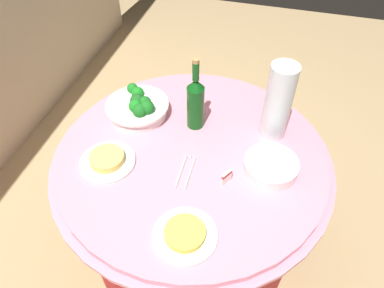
% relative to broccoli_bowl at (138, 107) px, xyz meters
% --- Properties ---
extents(ground_plane, '(6.00, 6.00, 0.00)m').
position_rel_broccoli_bowl_xyz_m(ground_plane, '(-0.16, -0.29, -0.78)').
color(ground_plane, tan).
extents(buffet_table, '(1.16, 1.16, 0.74)m').
position_rel_broccoli_bowl_xyz_m(buffet_table, '(-0.16, -0.29, -0.41)').
color(buffet_table, maroon).
rests_on(buffet_table, ground_plane).
extents(broccoli_bowl, '(0.28, 0.28, 0.11)m').
position_rel_broccoli_bowl_xyz_m(broccoli_bowl, '(0.00, 0.00, 0.00)').
color(broccoli_bowl, white).
rests_on(broccoli_bowl, buffet_table).
extents(plate_stack, '(0.21, 0.21, 0.05)m').
position_rel_broccoli_bowl_xyz_m(plate_stack, '(-0.17, -0.61, -0.02)').
color(plate_stack, white).
rests_on(plate_stack, buffet_table).
extents(wine_bottle, '(0.07, 0.07, 0.34)m').
position_rel_broccoli_bowl_xyz_m(wine_bottle, '(0.00, -0.26, 0.09)').
color(wine_bottle, '#0D4A14').
rests_on(wine_bottle, buffet_table).
extents(decorative_fruit_vase, '(0.11, 0.11, 0.34)m').
position_rel_broccoli_bowl_xyz_m(decorative_fruit_vase, '(0.04, -0.59, 0.11)').
color(decorative_fruit_vase, silver).
rests_on(decorative_fruit_vase, buffet_table).
extents(serving_tongs, '(0.17, 0.05, 0.01)m').
position_rel_broccoli_bowl_xyz_m(serving_tongs, '(-0.26, -0.30, -0.04)').
color(serving_tongs, silver).
rests_on(serving_tongs, buffet_table).
extents(food_plate_fried_egg, '(0.22, 0.22, 0.04)m').
position_rel_broccoli_bowl_xyz_m(food_plate_fried_egg, '(-0.54, -0.37, -0.03)').
color(food_plate_fried_egg, white).
rests_on(food_plate_fried_egg, buffet_table).
extents(food_plate_noodles, '(0.22, 0.22, 0.04)m').
position_rel_broccoli_bowl_xyz_m(food_plate_noodles, '(-0.30, 0.02, -0.03)').
color(food_plate_noodles, white).
rests_on(food_plate_noodles, buffet_table).
extents(label_placard_front, '(0.05, 0.03, 0.05)m').
position_rel_broccoli_bowl_xyz_m(label_placard_front, '(-0.27, -0.46, -0.01)').
color(label_placard_front, white).
rests_on(label_placard_front, buffet_table).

